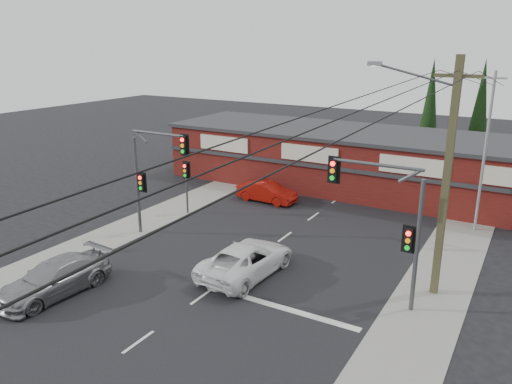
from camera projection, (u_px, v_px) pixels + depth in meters
The scene contains 18 objects.
ground at pixel (232, 275), 23.28m from camera, with size 120.00×120.00×0.00m, color black.
road_strip at pixel (281, 240), 27.42m from camera, with size 14.00×70.00×0.01m, color black.
verge_left at pixel (162, 214), 31.50m from camera, with size 3.00×70.00×0.02m, color gray.
verge_right at pixel (442, 274), 23.34m from camera, with size 3.00×70.00×0.02m, color gray.
stop_line at pixel (284, 308), 20.35m from camera, with size 6.50×0.35×0.01m, color silver.
white_suv at pixel (246, 259), 23.15m from camera, with size 2.50×5.43×1.51m, color white.
silver_suv at pixel (55, 278), 21.36m from camera, with size 2.06×5.06×1.47m, color gray.
red_sedan at pixel (267, 192), 33.79m from camera, with size 1.45×4.17×1.37m, color #931009.
lane_dashes at pixel (285, 237), 27.79m from camera, with size 0.12×48.50×0.01m.
shop_building at pixel (343, 158), 37.20m from camera, with size 27.30×8.40×4.22m.
conifer_near at pixel (430, 106), 39.89m from camera, with size 1.80×1.80×9.25m.
conifer_far at pixel (480, 106), 39.86m from camera, with size 1.80×1.80×9.25m.
traffic_mast_left at pixel (151, 168), 26.88m from camera, with size 3.77×0.27×5.97m.
traffic_mast_right at pixel (390, 214), 19.67m from camera, with size 3.96×0.27×5.97m.
pedestal_signal at pixel (186, 176), 31.01m from camera, with size 0.55×0.27×3.38m.
utility_pole at pixel (444, 172), 20.18m from camera, with size 4.38×0.59×10.00m.
steel_pole at pixel (485, 150), 27.54m from camera, with size 1.20×0.16×9.00m.
power_lines at pixel (426, 92), 14.55m from camera, with size 2.01×29.00×1.22m.
Camera 1 is at (11.58, -17.74, 10.46)m, focal length 35.00 mm.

